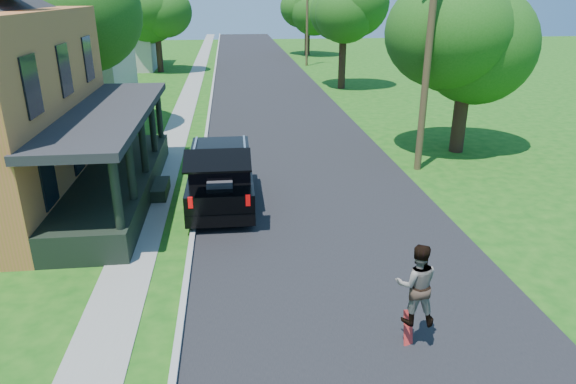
{
  "coord_description": "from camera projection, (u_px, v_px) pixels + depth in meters",
  "views": [
    {
      "loc": [
        -2.79,
        -11.27,
        6.72
      ],
      "look_at": [
        -1.17,
        3.0,
        1.1
      ],
      "focal_mm": 32.0,
      "sensor_mm": 36.0,
      "label": 1
    }
  ],
  "objects": [
    {
      "name": "front_walk",
      "position": [
        39.0,
        200.0,
        17.72
      ],
      "size": [
        6.5,
        1.2,
        0.03
      ],
      "primitive_type": "cube",
      "color": "gray",
      "rests_on": "ground"
    },
    {
      "name": "utility_pole_far",
      "position": [
        307.0,
        18.0,
        48.42
      ],
      "size": [
        1.46,
        0.25,
        8.65
      ],
      "rotation": [
        0.0,
        0.0,
        0.08
      ],
      "color": "#4A3B22",
      "rests_on": "ground"
    },
    {
      "name": "ground",
      "position": [
        346.0,
        272.0,
        13.17
      ],
      "size": [
        140.0,
        140.0,
        0.0
      ],
      "primitive_type": "plane",
      "color": "#114D0F",
      "rests_on": "ground"
    },
    {
      "name": "utility_pole_near",
      "position": [
        430.0,
        36.0,
        18.95
      ],
      "size": [
        1.69,
        0.28,
        10.06
      ],
      "rotation": [
        0.0,
        0.0,
        -0.01
      ],
      "color": "#4A3B22",
      "rests_on": "ground"
    },
    {
      "name": "street",
      "position": [
        276.0,
        108.0,
        31.68
      ],
      "size": [
        8.0,
        120.0,
        0.02
      ],
      "primitive_type": "cube",
      "color": "black",
      "rests_on": "ground"
    },
    {
      "name": "curb",
      "position": [
        210.0,
        110.0,
        31.25
      ],
      "size": [
        0.15,
        120.0,
        0.12
      ],
      "primitive_type": "cube",
      "color": "#979792",
      "rests_on": "ground"
    },
    {
      "name": "tree_right_far",
      "position": [
        307.0,
        5.0,
        56.74
      ],
      "size": [
        6.37,
        6.65,
        8.02
      ],
      "rotation": [
        0.0,
        0.0,
        -0.43
      ],
      "color": "black",
      "rests_on": "ground"
    },
    {
      "name": "tree_right_mid",
      "position": [
        344.0,
        6.0,
        36.25
      ],
      "size": [
        6.21,
        6.39,
        8.42
      ],
      "rotation": [
        0.0,
        0.0,
        -0.4
      ],
      "color": "black",
      "rests_on": "ground"
    },
    {
      "name": "sidewalk",
      "position": [
        184.0,
        111.0,
        31.09
      ],
      "size": [
        1.3,
        120.0,
        0.03
      ],
      "primitive_type": "cube",
      "color": "gray",
      "rests_on": "ground"
    },
    {
      "name": "skateboarder",
      "position": [
        416.0,
        284.0,
        9.94
      ],
      "size": [
        0.92,
        0.77,
        1.7
      ],
      "rotation": [
        0.0,
        0.0,
        2.98
      ],
      "color": "black",
      "rests_on": "ground"
    },
    {
      "name": "tree_left_mid",
      "position": [
        66.0,
        8.0,
        24.61
      ],
      "size": [
        7.5,
        7.21,
        9.07
      ],
      "rotation": [
        0.0,
        0.0,
        0.44
      ],
      "color": "black",
      "rests_on": "ground"
    },
    {
      "name": "tree_left_far",
      "position": [
        155.0,
        7.0,
        44.12
      ],
      "size": [
        7.22,
        7.03,
        8.49
      ],
      "rotation": [
        0.0,
        0.0,
        0.4
      ],
      "color": "black",
      "rests_on": "ground"
    },
    {
      "name": "neighbor_house_mid",
      "position": [
        57.0,
        35.0,
        32.43
      ],
      "size": [
        12.78,
        12.78,
        8.3
      ],
      "color": "#B7B5A2",
      "rests_on": "ground"
    },
    {
      "name": "black_suv",
      "position": [
        221.0,
        177.0,
        17.12
      ],
      "size": [
        2.11,
        5.39,
        2.5
      ],
      "rotation": [
        0.0,
        0.0,
        -0.01
      ],
      "color": "black",
      "rests_on": "ground"
    },
    {
      "name": "skateboard",
      "position": [
        408.0,
        330.0,
        10.47
      ],
      "size": [
        0.24,
        0.4,
        0.74
      ],
      "rotation": [
        0.0,
        0.0,
        0.26
      ],
      "color": "#A5130E",
      "rests_on": "ground"
    },
    {
      "name": "tree_right_near",
      "position": [
        469.0,
        30.0,
        21.3
      ],
      "size": [
        6.28,
        5.88,
        8.05
      ],
      "rotation": [
        0.0,
        0.0,
        0.21
      ],
      "color": "black",
      "rests_on": "ground"
    },
    {
      "name": "neighbor_house_far",
      "position": [
        110.0,
        21.0,
        47.24
      ],
      "size": [
        12.78,
        12.78,
        8.3
      ],
      "color": "#B7B5A2",
      "rests_on": "ground"
    }
  ]
}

